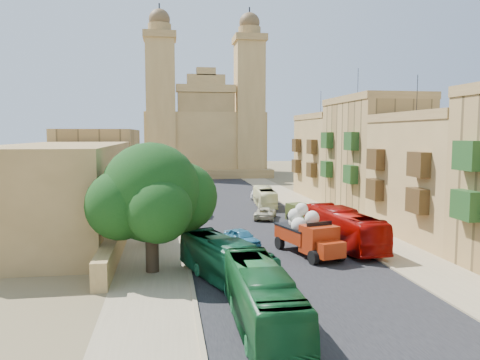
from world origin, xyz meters
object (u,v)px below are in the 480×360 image
object	(u,v)px
street_tree_b	(153,194)
car_white_a	(200,211)
bus_green_south	(261,298)
pedestrian_c	(332,215)
bus_red_east	(343,228)
pedestrian_a	(371,225)
car_cream	(265,213)
red_truck	(308,233)
bus_cream_east	(265,197)
car_white_b	(256,194)
street_tree_d	(157,175)
street_tree_c	(155,178)
car_dkblue	(204,193)
car_blue_a	(242,237)
car_blue_b	(195,181)
bus_green_north	(225,261)
church	(204,133)
ficus_tree	(152,196)
olive_pickup	(303,214)
street_tree_a	(149,203)

from	to	relation	value
street_tree_b	car_white_a	bearing A→B (deg)	8.63
bus_green_south	pedestrian_c	bearing A→B (deg)	63.37
bus_red_east	pedestrian_a	distance (m)	6.21
car_cream	red_truck	bearing A→B (deg)	108.30
bus_cream_east	car_white_b	bearing A→B (deg)	-87.92
street_tree_d	red_truck	xyz separation A→B (m)	(12.33, -41.34, -1.12)
bus_green_south	red_truck	bearing A→B (deg)	64.19
bus_green_south	street_tree_c	bearing A→B (deg)	98.49
car_dkblue	car_white_b	distance (m)	7.83
bus_red_east	car_blue_a	bearing A→B (deg)	-14.82
car_white_b	car_blue_b	size ratio (longest dim) A/B	1.23
red_truck	bus_green_north	distance (m)	9.18
car_white_b	pedestrian_c	size ratio (longest dim) A/B	2.25
church	street_tree_b	bearing A→B (deg)	-100.38
pedestrian_a	ficus_tree	bearing A→B (deg)	4.08
red_truck	car_blue_b	xyz separation A→B (m)	(-5.61, 53.86, -1.19)
street_tree_c	red_truck	distance (m)	31.87
street_tree_c	car_cream	distance (m)	18.59
street_tree_c	olive_pickup	distance (m)	22.72
car_white_a	pedestrian_c	world-z (taller)	pedestrian_c
red_truck	bus_green_north	xyz separation A→B (m)	(-7.22, -5.66, -0.34)
street_tree_d	street_tree_c	bearing A→B (deg)	-90.00
car_blue_a	pedestrian_a	bearing A→B (deg)	-9.08
street_tree_c	car_dkblue	xyz separation A→B (m)	(6.89, 4.87, -2.80)
street_tree_d	car_blue_b	size ratio (longest dim) A/B	1.28
street_tree_a	car_cream	xyz separation A→B (m)	(12.26, 10.30, -2.93)
car_white_b	pedestrian_a	bearing A→B (deg)	115.15
red_truck	street_tree_c	bearing A→B (deg)	112.80
bus_red_east	car_cream	bearing A→B (deg)	-79.07
street_tree_b	bus_green_north	world-z (taller)	street_tree_b
olive_pickup	car_white_b	bearing A→B (deg)	94.93
bus_green_south	pedestrian_a	bearing A→B (deg)	53.64
church	ficus_tree	world-z (taller)	church
car_dkblue	car_blue_b	bearing A→B (deg)	85.34
car_cream	bus_green_north	bearing A→B (deg)	89.49
bus_green_south	pedestrian_c	world-z (taller)	bus_green_south
street_tree_c	bus_red_east	size ratio (longest dim) A/B	0.46
pedestrian_c	car_cream	bearing A→B (deg)	-107.77
car_blue_a	car_white_a	size ratio (longest dim) A/B	1.03
bus_red_east	car_white_a	distance (m)	19.22
car_blue_a	car_dkblue	world-z (taller)	car_blue_a
ficus_tree	car_white_b	bearing A→B (deg)	68.23
street_tree_a	car_blue_a	size ratio (longest dim) A/B	1.29
street_tree_b	bus_green_south	world-z (taller)	street_tree_b
street_tree_a	olive_pickup	size ratio (longest dim) A/B	1.13
car_dkblue	pedestrian_c	size ratio (longest dim) A/B	2.28
street_tree_d	car_cream	world-z (taller)	street_tree_d
street_tree_d	car_cream	bearing A→B (deg)	-64.50
street_tree_d	bus_red_east	distance (m)	42.26
car_dkblue	red_truck	bearing A→B (deg)	-86.11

